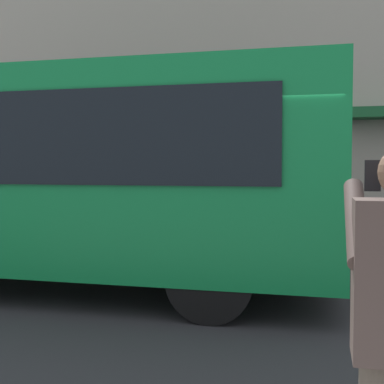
# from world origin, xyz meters

# --- Properties ---
(ground_plane) EXTENTS (60.00, 60.00, 0.00)m
(ground_plane) POSITION_xyz_m (0.00, 0.00, 0.00)
(ground_plane) COLOR #2B2B2D
(red_bus) EXTENTS (9.05, 2.54, 3.08)m
(red_bus) POSITION_xyz_m (3.19, -0.02, 1.68)
(red_bus) COLOR #0F7238
(red_bus) RESTS_ON ground_plane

